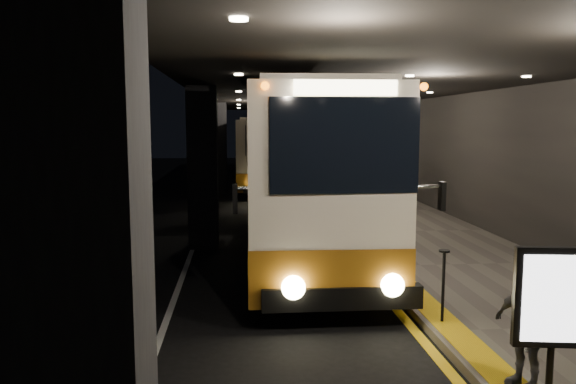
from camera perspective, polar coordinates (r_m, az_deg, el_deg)
name	(u,v)px	position (r m, az deg, el deg)	size (l,w,h in m)	color
ground	(265,287)	(11.95, -2.37, -9.59)	(90.00, 90.00, 0.00)	black
lane_line_white	(196,239)	(16.84, -9.31, -4.77)	(0.12, 50.00, 0.01)	silver
kerb_stripe_yellow	(335,237)	(17.04, 4.79, -4.57)	(0.18, 50.00, 0.01)	gold
sidewalk	(413,233)	(17.59, 12.54, -4.12)	(4.50, 50.00, 0.15)	#514C44
tactile_strip	(351,232)	(17.10, 6.45, -4.03)	(0.50, 50.00, 0.01)	gold
terminal_wall	(488,137)	(18.09, 19.63, 5.28)	(0.10, 50.00, 6.00)	black
support_columns	(203,168)	(15.53, -8.64, 2.44)	(0.80, 24.80, 4.40)	black
canopy	(342,82)	(16.76, 5.47, 11.02)	(9.00, 50.00, 0.40)	black
coach_main	(300,177)	(15.27, 1.22, 1.53)	(3.05, 13.17, 4.08)	beige
coach_second	(264,155)	(30.23, -2.50, 3.75)	(2.93, 11.48, 3.57)	beige
passenger_boarding	(386,234)	(12.95, 9.95, -4.20)	(0.56, 0.37, 1.54)	#C05976
passenger_waiting_grey	(526,327)	(7.65, 22.98, -12.55)	(0.90, 0.46, 1.54)	#49494E
bag_polka	(530,339)	(9.08, 23.41, -13.57)	(0.26, 0.11, 0.32)	black
info_sign	(554,301)	(7.09, 25.42, -9.94)	(0.90, 0.24, 1.89)	black
stanchion_post	(443,287)	(9.66, 15.49, -9.25)	(0.05, 0.05, 1.20)	black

